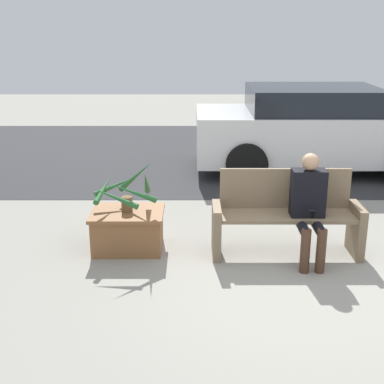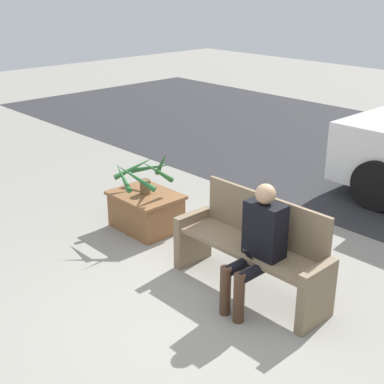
{
  "view_description": "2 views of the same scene",
  "coord_description": "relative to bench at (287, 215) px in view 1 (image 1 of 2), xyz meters",
  "views": [
    {
      "loc": [
        -1.1,
        -4.9,
        2.56
      ],
      "look_at": [
        -1.11,
        0.96,
        0.69
      ],
      "focal_mm": 50.0,
      "sensor_mm": 36.0,
      "label": 1
    },
    {
      "loc": [
        2.96,
        -2.82,
        2.89
      ],
      "look_at": [
        -1.2,
        1.09,
        0.63
      ],
      "focal_mm": 50.0,
      "sensor_mm": 36.0,
      "label": 2
    }
  ],
  "objects": [
    {
      "name": "ground_plane",
      "position": [
        0.03,
        -0.81,
        -0.45
      ],
      "size": [
        30.0,
        30.0,
        0.0
      ],
      "primitive_type": "plane",
      "color": "gray"
    },
    {
      "name": "planter_box",
      "position": [
        -1.82,
        0.11,
        -0.2
      ],
      "size": [
        0.84,
        0.65,
        0.46
      ],
      "color": "brown",
      "rests_on": "ground_plane"
    },
    {
      "name": "road_surface",
      "position": [
        0.03,
        4.9,
        -0.45
      ],
      "size": [
        20.0,
        6.0,
        0.01
      ],
      "primitive_type": "cube",
      "color": "#2D2D30",
      "rests_on": "ground_plane"
    },
    {
      "name": "person_seated",
      "position": [
        0.21,
        -0.19,
        0.21
      ],
      "size": [
        0.37,
        0.59,
        1.21
      ],
      "color": "black",
      "rests_on": "ground_plane"
    },
    {
      "name": "bench",
      "position": [
        0.0,
        0.0,
        0.0
      ],
      "size": [
        1.68,
        0.49,
        0.96
      ],
      "color": "#7A664C",
      "rests_on": "ground_plane"
    },
    {
      "name": "potted_plant",
      "position": [
        -1.84,
        0.11,
        0.27
      ],
      "size": [
        0.77,
        0.8,
        0.58
      ],
      "color": "brown",
      "rests_on": "planter_box"
    },
    {
      "name": "parked_car",
      "position": [
        1.12,
        3.63,
        0.3
      ],
      "size": [
        4.26,
        1.98,
        1.49
      ],
      "color": "silver",
      "rests_on": "ground_plane"
    }
  ]
}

